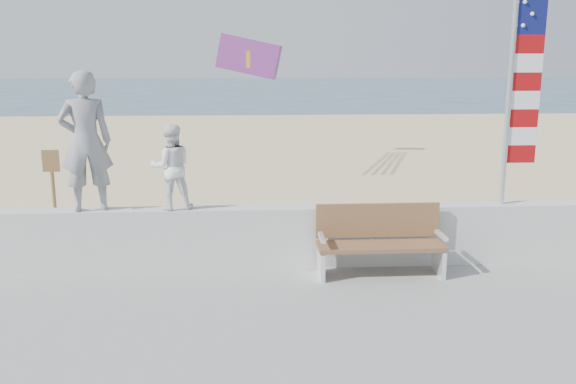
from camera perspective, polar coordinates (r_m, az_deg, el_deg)
name	(u,v)px	position (r m, az deg, el deg)	size (l,w,h in m)	color
ground	(281,335)	(7.44, -0.65, -13.22)	(220.00, 220.00, 0.00)	#325165
sand	(263,183)	(16.03, -2.38, 0.84)	(90.00, 40.00, 0.08)	beige
seawall	(274,237)	(9.09, -1.34, -4.19)	(30.00, 0.35, 0.90)	silver
adult	(86,141)	(9.08, -18.42, 4.51)	(0.73, 0.48, 1.99)	gray
child	(171,167)	(8.91, -10.87, 2.32)	(0.60, 0.47, 1.24)	white
bench	(380,240)	(8.82, 8.57, -4.43)	(1.80, 0.57, 1.00)	brown
flag	(519,75)	(9.55, 20.83, 10.21)	(0.50, 0.08, 3.50)	silver
parafoil_kite	(250,57)	(10.25, -3.54, 12.50)	(1.11, 0.47, 0.74)	red
sign	(52,181)	(12.49, -21.17, 0.99)	(0.32, 0.07, 1.46)	olive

